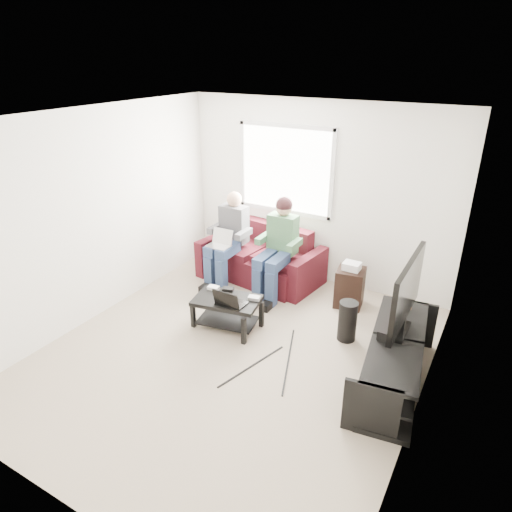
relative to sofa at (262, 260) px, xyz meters
The scene contains 26 objects.
floor 1.95m from the sofa, 70.52° to the right, with size 4.50×4.50×0.00m, color tan.
ceiling 3.00m from the sofa, 70.52° to the right, with size 4.50×4.50×0.00m, color white.
wall_back 1.26m from the sofa, 33.99° to the left, with size 4.50×4.50×0.00m, color white.
wall_front 4.24m from the sofa, 81.02° to the right, with size 4.50×4.50×0.00m, color white.
wall_left 2.48m from the sofa, 126.76° to the right, with size 4.50×4.50×0.00m, color white.
wall_right 3.36m from the sofa, 34.51° to the right, with size 4.50×4.50×0.00m, color white.
window 1.37m from the sofa, 71.03° to the left, with size 1.48×0.04×1.28m.
sofa is the anchor object (origin of this frame).
person_left 0.65m from the sofa, 144.17° to the right, with size 0.40×0.70×1.33m.
person_right 0.68m from the sofa, 33.93° to the right, with size 0.40×0.71×1.37m.
laptop_silver 0.77m from the sofa, 127.21° to the right, with size 0.32×0.22×0.24m, color silver, non-canonical shape.
coffee_table 1.41m from the sofa, 78.75° to the right, with size 0.88×0.63×0.40m.
laptop_black 1.53m from the sofa, 74.87° to the right, with size 0.34×0.24×0.24m, color black, non-canonical shape.
controller_a 1.26m from the sofa, 90.25° to the right, with size 0.14×0.09×0.04m, color silver.
controller_b 1.22m from the sofa, 81.72° to the right, with size 0.14×0.09×0.04m, color black.
controller_c 1.36m from the sofa, 64.95° to the right, with size 0.14×0.09×0.04m, color gray.
tv_stand 2.74m from the sofa, 31.22° to the right, with size 0.73×1.74×0.56m.
tv 2.78m from the sofa, 29.42° to the right, with size 0.12×1.10×0.81m.
soundbar 2.60m from the sofa, 30.70° to the right, with size 0.12×0.50×0.10m, color black.
drink_cup 2.45m from the sofa, 19.01° to the right, with size 0.08×0.08×0.12m, color #9A6742.
console_white 2.97m from the sofa, 37.84° to the right, with size 0.30×0.22×0.06m, color silver.
console_grey 2.60m from the sofa, 25.55° to the right, with size 0.34×0.26×0.08m, color gray.
console_black 2.77m from the sofa, 32.10° to the right, with size 0.38×0.30×0.07m, color black.
subwoofer 1.89m from the sofa, 28.49° to the right, with size 0.22×0.22×0.50m, color black.
keyboard_floor 2.65m from the sofa, 34.24° to the right, with size 0.16×0.48×0.03m, color black.
end_table 1.41m from the sofa, ahead, with size 0.36×0.36×0.63m.
Camera 1 is at (2.36, -3.60, 3.16)m, focal length 32.00 mm.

